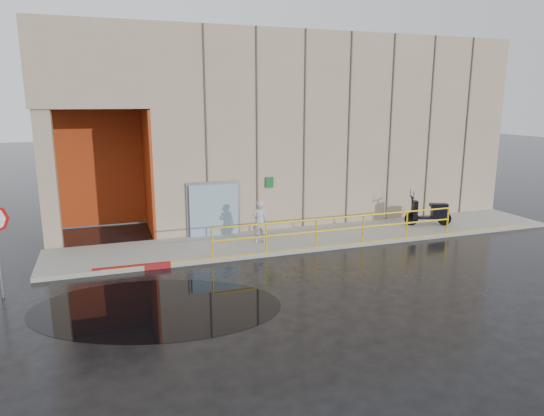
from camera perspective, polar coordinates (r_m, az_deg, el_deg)
The scene contains 8 objects.
ground at distance 13.70m, azimuth -2.03°, elevation -10.10°, with size 120.00×120.00×0.00m, color black.
sidewalk at distance 19.03m, azimuth 5.43°, elevation -3.42°, with size 20.00×3.00×0.15m, color gray.
building at distance 24.74m, azimuth 1.60°, elevation 9.98°, with size 20.00×10.17×8.00m.
guardrail at distance 17.81m, azimuth 8.02°, elevation -2.58°, with size 9.56×0.06×1.03m.
person at distance 17.78m, azimuth -1.48°, elevation -1.61°, with size 0.58×0.38×1.58m, color #ABABB0.
scooter at distance 21.29m, azimuth 18.04°, elevation 0.31°, with size 1.99×1.24×1.50m.
red_curb at distance 16.05m, azimuth -16.13°, elevation -6.83°, with size 2.40×0.18×0.18m, color maroon.
puddle at distance 13.22m, azimuth -13.42°, elevation -11.30°, with size 6.50×4.00×0.01m, color black.
Camera 1 is at (-3.76, -12.09, 5.24)m, focal length 32.00 mm.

